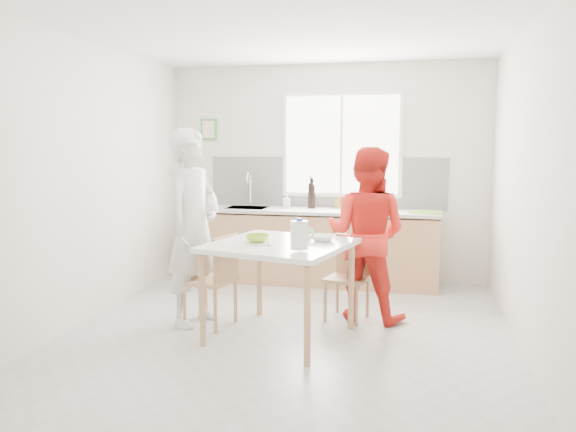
# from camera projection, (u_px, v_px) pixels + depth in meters

# --- Properties ---
(ground) EXTENTS (4.50, 4.50, 0.00)m
(ground) POSITION_uv_depth(u_px,v_px,m) (287.00, 335.00, 5.08)
(ground) COLOR #B7B7B2
(ground) RESTS_ON ground
(room_shell) EXTENTS (4.50, 4.50, 4.50)m
(room_shell) POSITION_uv_depth(u_px,v_px,m) (287.00, 153.00, 4.87)
(room_shell) COLOR silver
(room_shell) RESTS_ON ground
(window) EXTENTS (1.50, 0.06, 1.30)m
(window) POSITION_uv_depth(u_px,v_px,m) (342.00, 145.00, 6.97)
(window) COLOR white
(window) RESTS_ON room_shell
(backsplash) EXTENTS (3.00, 0.02, 0.65)m
(backsplash) POSITION_uv_depth(u_px,v_px,m) (326.00, 183.00, 7.09)
(backsplash) COLOR white
(backsplash) RESTS_ON room_shell
(picture_frame) EXTENTS (0.22, 0.03, 0.28)m
(picture_frame) POSITION_uv_depth(u_px,v_px,m) (209.00, 129.00, 7.33)
(picture_frame) COLOR #479C47
(picture_frame) RESTS_ON room_shell
(kitchen_counter) EXTENTS (2.84, 0.64, 1.37)m
(kitchen_counter) POSITION_uv_depth(u_px,v_px,m) (321.00, 250.00, 6.92)
(kitchen_counter) COLOR tan
(kitchen_counter) RESTS_ON ground
(dining_table) EXTENTS (1.35, 1.35, 0.86)m
(dining_table) POSITION_uv_depth(u_px,v_px,m) (280.00, 253.00, 4.93)
(dining_table) COLOR white
(dining_table) RESTS_ON ground
(chair_left) EXTENTS (0.49, 0.49, 0.88)m
(chair_left) POSITION_uv_depth(u_px,v_px,m) (216.00, 276.00, 5.27)
(chair_left) COLOR tan
(chair_left) RESTS_ON ground
(chair_far) EXTENTS (0.46, 0.46, 0.82)m
(chair_far) POSITION_uv_depth(u_px,v_px,m) (349.00, 273.00, 5.54)
(chair_far) COLOR tan
(chair_far) RESTS_ON ground
(person_white) EXTENTS (0.60, 0.77, 1.87)m
(person_white) POSITION_uv_depth(u_px,v_px,m) (193.00, 227.00, 5.32)
(person_white) COLOR silver
(person_white) RESTS_ON ground
(person_red) EXTENTS (0.95, 0.82, 1.69)m
(person_red) POSITION_uv_depth(u_px,v_px,m) (366.00, 234.00, 5.47)
(person_red) COLOR red
(person_red) RESTS_ON ground
(bowl_green) EXTENTS (0.25, 0.25, 0.07)m
(bowl_green) POSITION_uv_depth(u_px,v_px,m) (257.00, 238.00, 4.96)
(bowl_green) COLOR #9DC82E
(bowl_green) RESTS_ON dining_table
(bowl_white) EXTENTS (0.27, 0.27, 0.05)m
(bowl_white) POSITION_uv_depth(u_px,v_px,m) (323.00, 238.00, 5.01)
(bowl_white) COLOR white
(bowl_white) RESTS_ON dining_table
(milk_jug) EXTENTS (0.20, 0.14, 0.25)m
(milk_jug) POSITION_uv_depth(u_px,v_px,m) (300.00, 235.00, 4.51)
(milk_jug) COLOR white
(milk_jug) RESTS_ON dining_table
(green_box) EXTENTS (0.12, 0.12, 0.09)m
(green_box) POSITION_uv_depth(u_px,v_px,m) (304.00, 234.00, 5.12)
(green_box) COLOR #8BCA2E
(green_box) RESTS_ON dining_table
(spoon) EXTENTS (0.16, 0.03, 0.01)m
(spoon) POSITION_uv_depth(u_px,v_px,m) (260.00, 245.00, 4.76)
(spoon) COLOR #A5A5AA
(spoon) RESTS_ON dining_table
(cutting_board) EXTENTS (0.42, 0.36, 0.01)m
(cutting_board) POSITION_uv_depth(u_px,v_px,m) (427.00, 212.00, 6.51)
(cutting_board) COLOR #7CC52D
(cutting_board) RESTS_ON kitchen_counter
(wine_bottle_a) EXTENTS (0.07, 0.07, 0.32)m
(wine_bottle_a) POSITION_uv_depth(u_px,v_px,m) (311.00, 195.00, 6.94)
(wine_bottle_a) COLOR black
(wine_bottle_a) RESTS_ON kitchen_counter
(wine_bottle_b) EXTENTS (0.07, 0.07, 0.30)m
(wine_bottle_b) POSITION_uv_depth(u_px,v_px,m) (312.00, 196.00, 6.94)
(wine_bottle_b) COLOR black
(wine_bottle_b) RESTS_ON kitchen_counter
(jar_amber) EXTENTS (0.06, 0.06, 0.16)m
(jar_amber) POSITION_uv_depth(u_px,v_px,m) (337.00, 202.00, 6.92)
(jar_amber) COLOR olive
(jar_amber) RESTS_ON kitchen_counter
(soap_bottle) EXTENTS (0.09, 0.09, 0.18)m
(soap_bottle) POSITION_uv_depth(u_px,v_px,m) (287.00, 201.00, 7.00)
(soap_bottle) COLOR #999999
(soap_bottle) RESTS_ON kitchen_counter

